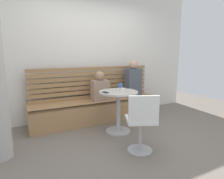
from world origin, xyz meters
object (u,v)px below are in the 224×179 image
at_px(person_adult, 133,80).
at_px(phone_on_table, 105,92).
at_px(white_chair, 142,121).
at_px(cup_espresso_small, 119,90).
at_px(person_child_left, 100,88).
at_px(booth_bench, 98,110).
at_px(cup_mug_blue, 120,86).
at_px(cafe_table, 118,104).
at_px(cup_ceramic_white, 123,90).

relative_size(person_adult, phone_on_table, 5.77).
distance_m(white_chair, person_adult, 1.74).
bearing_deg(cup_espresso_small, person_child_left, 95.12).
bearing_deg(booth_bench, cup_mug_blue, -63.29).
height_order(booth_bench, cafe_table, cafe_table).
xyz_separation_m(cafe_table, person_adult, (0.75, 0.68, 0.29)).
distance_m(white_chair, phone_on_table, 0.87).
xyz_separation_m(booth_bench, phone_on_table, (-0.16, -0.70, 0.52)).
xyz_separation_m(person_adult, cup_ceramic_white, (-0.72, -0.78, -0.03)).
height_order(cafe_table, cup_mug_blue, cup_mug_blue).
relative_size(white_chair, person_adult, 1.05).
relative_size(booth_bench, phone_on_table, 19.29).
relative_size(person_adult, cup_espresso_small, 14.43).
xyz_separation_m(cup_espresso_small, cup_mug_blue, (0.15, 0.21, 0.02)).
relative_size(booth_bench, cup_ceramic_white, 33.75).
distance_m(booth_bench, phone_on_table, 0.89).
xyz_separation_m(white_chair, cup_espresso_small, (0.08, 0.81, 0.30)).
bearing_deg(cafe_table, cup_espresso_small, -23.83).
bearing_deg(phone_on_table, cup_mug_blue, 20.59).
relative_size(white_chair, phone_on_table, 6.07).
bearing_deg(cup_espresso_small, cup_ceramic_white, -74.90).
bearing_deg(phone_on_table, cafe_table, -6.31).
xyz_separation_m(person_child_left, cup_ceramic_white, (0.09, -0.77, 0.07)).
bearing_deg(cup_mug_blue, cup_espresso_small, -126.29).
relative_size(booth_bench, cafe_table, 3.65).
bearing_deg(phone_on_table, person_adult, 27.73).
relative_size(booth_bench, person_adult, 3.34).
bearing_deg(cup_mug_blue, cup_ceramic_white, -112.26).
distance_m(white_chair, cup_espresso_small, 0.87).
bearing_deg(cup_ceramic_white, cup_mug_blue, 67.74).
height_order(person_adult, cup_mug_blue, person_adult).
bearing_deg(person_adult, white_chair, -119.08).
relative_size(cafe_table, person_adult, 0.92).
xyz_separation_m(booth_bench, person_child_left, (0.03, -0.03, 0.48)).
height_order(white_chair, cup_espresso_small, white_chair).
relative_size(white_chair, cup_mug_blue, 8.95).
xyz_separation_m(white_chair, cup_ceramic_white, (0.11, 0.71, 0.31)).
bearing_deg(cup_ceramic_white, white_chair, -98.94).
bearing_deg(person_adult, person_child_left, -179.06).
height_order(booth_bench, person_child_left, person_child_left).
bearing_deg(white_chair, cup_mug_blue, 76.85).
bearing_deg(white_chair, cafe_table, 84.10).
relative_size(person_adult, person_child_left, 1.35).
height_order(cafe_table, cup_espresso_small, cup_espresso_small).
relative_size(booth_bench, person_child_left, 4.50).
height_order(person_child_left, phone_on_table, person_child_left).
bearing_deg(cup_espresso_small, cafe_table, 156.17).
xyz_separation_m(cafe_table, cup_ceramic_white, (0.03, -0.10, 0.26)).
relative_size(person_child_left, phone_on_table, 4.29).
height_order(cup_espresso_small, cup_mug_blue, cup_mug_blue).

